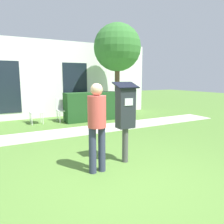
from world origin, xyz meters
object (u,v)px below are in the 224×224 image
(parking_meter, at_px, (125,112))
(outdoor_chair_right, at_px, (87,106))
(person_standing, at_px, (97,121))
(outdoor_chair_left, at_px, (36,109))
(outdoor_chair_middle, at_px, (63,108))

(parking_meter, xyz_separation_m, outdoor_chair_right, (1.03, 4.50, -0.49))
(parking_meter, relative_size, person_standing, 1.01)
(outdoor_chair_left, bearing_deg, outdoor_chair_middle, -8.03)
(outdoor_chair_right, bearing_deg, person_standing, -104.47)
(outdoor_chair_left, bearing_deg, parking_meter, -81.97)
(parking_meter, height_order, outdoor_chair_right, parking_meter)
(outdoor_chair_middle, height_order, outdoor_chair_right, same)
(parking_meter, relative_size, outdoor_chair_middle, 1.77)
(person_standing, xyz_separation_m, outdoor_chair_middle, (0.74, 4.78, -0.40))
(parking_meter, relative_size, outdoor_chair_left, 1.77)
(outdoor_chair_left, bearing_deg, person_standing, -90.30)
(outdoor_chair_right, bearing_deg, parking_meter, -97.17)
(person_standing, relative_size, outdoor_chair_right, 1.76)
(person_standing, distance_m, outdoor_chair_right, 4.99)
(person_standing, relative_size, outdoor_chair_left, 1.76)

